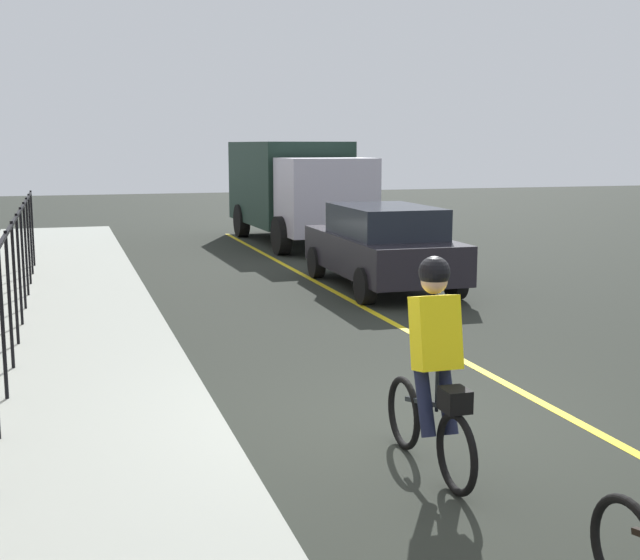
{
  "coord_description": "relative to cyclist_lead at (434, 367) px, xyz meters",
  "views": [
    {
      "loc": [
        -7.18,
        3.17,
        2.71
      ],
      "look_at": [
        2.89,
        0.07,
        1.0
      ],
      "focal_mm": 46.92,
      "sensor_mm": 36.0,
      "label": 1
    }
  ],
  "objects": [
    {
      "name": "ground_plane",
      "position": [
        1.11,
        -0.32,
        -0.91
      ],
      "size": [
        80.0,
        80.0,
        0.0
      ],
      "primitive_type": "plane",
      "color": "#262A23"
    },
    {
      "name": "lane_line_centre",
      "position": [
        1.11,
        -1.92,
        -0.91
      ],
      "size": [
        36.0,
        0.12,
        0.01
      ],
      "primitive_type": "cube",
      "color": "yellow",
      "rests_on": "ground"
    },
    {
      "name": "sidewalk",
      "position": [
        1.11,
        3.08,
        -0.84
      ],
      "size": [
        40.0,
        3.2,
        0.15
      ],
      "primitive_type": "cube",
      "color": "#9FA399",
      "rests_on": "ground"
    },
    {
      "name": "box_truck_background",
      "position": [
        16.38,
        -3.36,
        0.64
      ],
      "size": [
        6.76,
        2.65,
        2.78
      ],
      "rotation": [
        0.0,
        0.0,
        3.16
      ],
      "color": "#1C3228",
      "rests_on": "ground"
    },
    {
      "name": "cyclist_lead",
      "position": [
        0.0,
        0.0,
        0.0
      ],
      "size": [
        1.71,
        0.36,
        1.83
      ],
      "rotation": [
        0.0,
        0.0,
        0.0
      ],
      "color": "black",
      "rests_on": "ground"
    },
    {
      "name": "patrol_sedan",
      "position": [
        8.59,
        -2.9,
        -0.09
      ],
      "size": [
        4.42,
        1.97,
        1.58
      ],
      "rotation": [
        0.0,
        0.0,
        -0.01
      ],
      "color": "black",
      "rests_on": "ground"
    }
  ]
}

